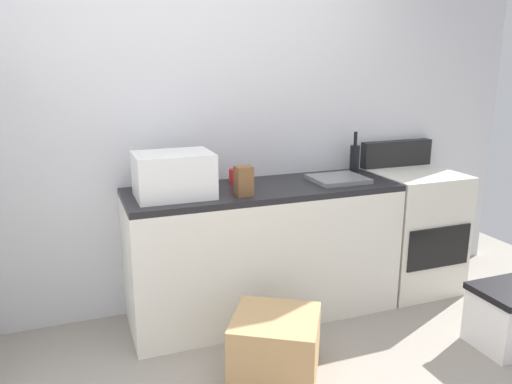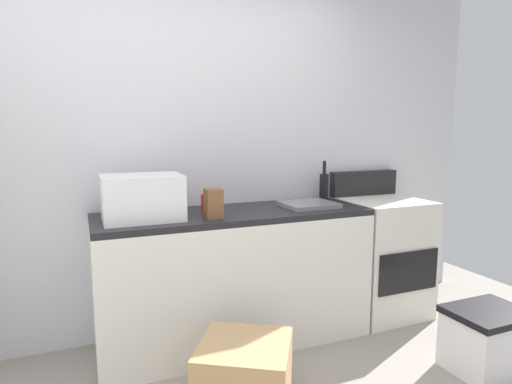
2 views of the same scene
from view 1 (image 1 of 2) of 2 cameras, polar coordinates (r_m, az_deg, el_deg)
wall_back at (r=3.46m, az=-5.99°, el=7.95°), size 5.00×0.10×2.60m
kitchen_counter at (r=3.43m, az=0.79°, el=-6.71°), size 1.80×0.60×0.90m
stove_oven at (r=4.01m, az=17.26°, el=-3.95°), size 0.60×0.61×1.10m
microwave at (r=3.06m, az=-9.33°, el=1.93°), size 0.46×0.34×0.27m
sink_basin at (r=3.49m, az=9.30°, el=1.47°), size 0.36×0.32×0.03m
wine_bottle at (r=3.78m, az=11.12°, el=3.88°), size 0.07×0.07×0.30m
coffee_mug at (r=3.37m, az=-2.41°, el=1.80°), size 0.08×0.08×0.10m
knife_block at (r=3.06m, az=-1.41°, el=1.28°), size 0.10×0.10×0.18m
cardboard_box_medium at (r=2.88m, az=2.22°, el=-17.12°), size 0.62×0.61×0.36m
storage_bin at (r=3.51m, az=27.02°, el=-12.47°), size 0.46×0.36×0.38m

